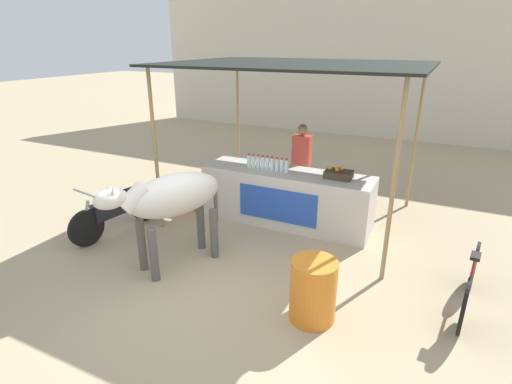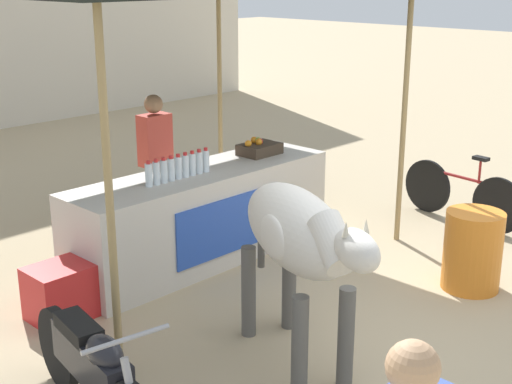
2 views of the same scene
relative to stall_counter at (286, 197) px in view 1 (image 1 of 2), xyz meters
name	(u,v)px [view 1 (image 1 of 2)]	position (x,y,z in m)	size (l,w,h in m)	color
ground_plane	(225,284)	(0.00, -2.20, -0.48)	(60.00, 60.00, 0.00)	tan
building_wall_far	(378,54)	(0.00, 7.82, 2.19)	(16.00, 0.50, 5.33)	beige
stall_counter	(286,197)	(0.00, 0.00, 0.00)	(3.00, 0.82, 0.96)	beige
stall_awning	(296,70)	(0.00, 0.30, 2.15)	(4.20, 3.20, 2.75)	black
water_bottle_row	(267,163)	(-0.35, -0.05, 0.59)	(0.79, 0.07, 0.25)	silver
fruit_crate	(339,174)	(0.89, 0.06, 0.55)	(0.44, 0.32, 0.18)	#3F3326
vendor_behind_counter	(301,166)	(0.00, 0.75, 0.37)	(0.34, 0.22, 1.65)	#383842
cooler_box	(202,196)	(-1.72, -0.10, -0.24)	(0.60, 0.44, 0.48)	red
water_barrel	(313,290)	(1.28, -2.35, -0.10)	(0.54, 0.54, 0.76)	orange
cow	(171,199)	(-0.90, -2.06, 0.55)	(1.08, 1.81, 1.44)	silver
motorcycle_parked	(116,209)	(-2.42, -1.63, -0.05)	(0.56, 1.79, 0.90)	black
bicycle_leaning	(470,284)	(2.92, -1.35, -0.13)	(0.24, 1.65, 0.85)	black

